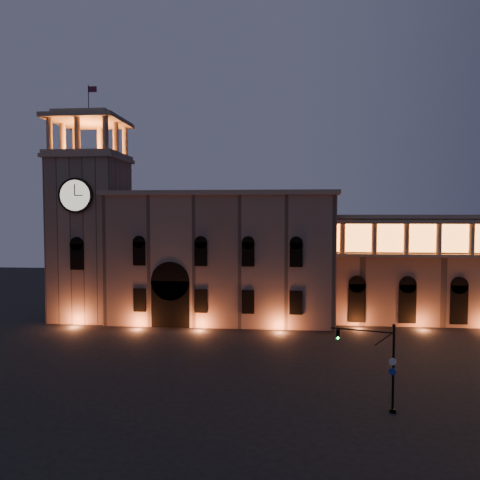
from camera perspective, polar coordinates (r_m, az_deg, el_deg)
The scene contains 5 objects.
ground at distance 45.20m, azimuth -3.14°, elevation -15.59°, with size 160.00×160.00×0.00m, color black.
government_building at distance 65.09m, azimuth -2.22°, elevation -1.95°, with size 30.80×12.80×17.60m.
clock_tower at distance 68.77m, azimuth -17.75°, elevation 1.29°, with size 9.80×9.80×32.40m.
colonnade_wing at distance 71.53m, azimuth 26.25°, elevation -2.97°, with size 40.60×11.50×14.50m.
traffic_light at distance 37.02m, azimuth 16.89°, elevation -14.36°, with size 4.64×1.50×6.56m.
Camera 1 is at (6.14, -42.39, 14.44)m, focal length 35.00 mm.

